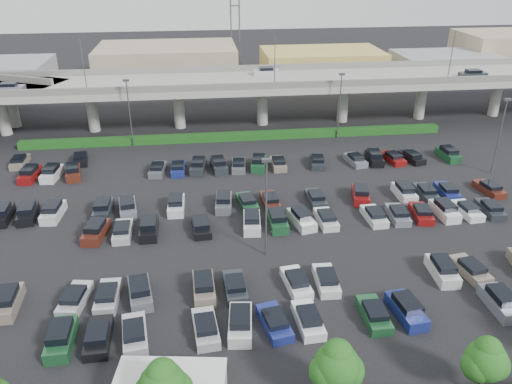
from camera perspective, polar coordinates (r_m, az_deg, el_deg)
ground at (r=56.75m, az=-0.00°, el=-2.72°), size 280.00×280.00×0.00m
overpass at (r=84.00m, az=-2.84°, el=12.11°), size 150.00×13.00×15.80m
hedge at (r=79.23m, az=-2.19°, el=6.38°), size 66.00×1.60×1.10m
tree_row at (r=33.75m, az=7.02°, el=-19.36°), size 65.07×3.66×5.94m
shuttle_bus at (r=36.27m, az=-9.55°, el=-20.62°), size 7.54×3.51×2.33m
parked_cars at (r=53.99m, az=-0.25°, el=-3.57°), size 62.82×41.65×1.67m
light_poles at (r=55.54m, az=-4.49°, el=3.67°), size 66.90×48.38×10.30m
distant_buildings at (r=115.06m, az=2.49°, el=14.36°), size 138.00×24.00×9.00m
comm_tower at (r=124.23m, az=-2.44°, el=20.79°), size 2.40×2.40×30.00m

